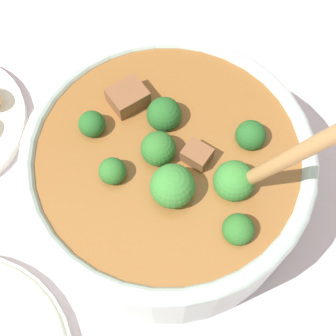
# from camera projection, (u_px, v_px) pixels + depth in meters

# --- Properties ---
(ground_plane) EXTENTS (4.00, 4.00, 0.00)m
(ground_plane) POSITION_uv_depth(u_px,v_px,m) (168.00, 195.00, 0.51)
(ground_plane) COLOR silver
(stew_bowl) EXTENTS (0.27, 0.27, 0.28)m
(stew_bowl) POSITION_uv_depth(u_px,v_px,m) (169.00, 171.00, 0.46)
(stew_bowl) COLOR #B2C6BC
(stew_bowl) RESTS_ON ground_plane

